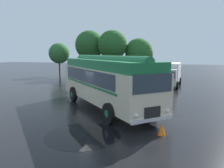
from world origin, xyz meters
TOP-DOWN VIEW (x-y plane):
  - ground_plane at (0.00, 0.00)m, footprint 120.00×120.00m
  - vintage_bus at (-0.03, 0.49)m, footprint 8.79×8.93m
  - car_near_left at (-1.96, 12.27)m, footprint 2.27×4.35m
  - car_mid_left at (0.49, 11.73)m, footprint 2.33×4.37m
  - box_van at (3.66, 11.90)m, footprint 2.66×5.89m
  - tree_far_left at (-13.73, 17.97)m, footprint 3.24×3.24m
  - tree_left_of_centre at (-8.78, 18.70)m, footprint 4.46×4.46m
  - tree_centre at (-4.82, 18.00)m, footprint 4.30×4.30m
  - tree_right_of_centre at (-0.98, 19.33)m, footprint 4.17×4.06m
  - traffic_cone at (3.93, -3.44)m, footprint 0.36×0.36m
  - puddle_patch at (0.56, -4.48)m, footprint 3.39×3.39m

SIDE VIEW (x-z plane):
  - ground_plane at x=0.00m, z-range 0.00..0.00m
  - puddle_patch at x=0.56m, z-range 0.00..0.01m
  - traffic_cone at x=3.93m, z-range 0.00..0.55m
  - car_near_left at x=-1.96m, z-range 0.02..1.68m
  - car_mid_left at x=0.49m, z-range 0.02..1.68m
  - box_van at x=3.66m, z-range 0.11..2.61m
  - vintage_bus at x=-0.03m, z-range 0.15..3.64m
  - tree_far_left at x=-13.73m, z-range 0.92..6.11m
  - tree_right_of_centre at x=-0.98m, z-range 0.77..6.57m
  - tree_centre at x=-4.82m, z-range 1.32..8.27m
  - tree_left_of_centre at x=-8.78m, z-range 1.39..8.46m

